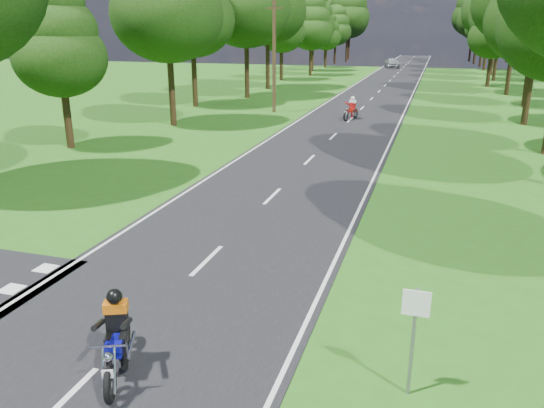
% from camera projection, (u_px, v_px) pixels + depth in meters
% --- Properties ---
extents(ground, '(160.00, 160.00, 0.00)m').
position_uv_depth(ground, '(172.00, 295.00, 12.43)').
color(ground, '#2D5A14').
rests_on(ground, ground).
extents(main_road, '(7.00, 140.00, 0.02)m').
position_uv_depth(main_road, '(385.00, 86.00, 57.78)').
color(main_road, black).
rests_on(main_road, ground).
extents(road_markings, '(7.40, 140.00, 0.01)m').
position_uv_depth(road_markings, '(382.00, 87.00, 56.11)').
color(road_markings, silver).
rests_on(road_markings, main_road).
extents(treeline, '(40.00, 115.35, 14.78)m').
position_uv_depth(treeline, '(410.00, 8.00, 63.91)').
color(treeline, black).
rests_on(treeline, ground).
extents(telegraph_pole, '(1.20, 0.26, 8.00)m').
position_uv_depth(telegraph_pole, '(274.00, 56.00, 38.22)').
color(telegraph_pole, '#382616').
rests_on(telegraph_pole, ground).
extents(road_sign, '(0.45, 0.07, 2.00)m').
position_uv_depth(road_sign, '(414.00, 325.00, 8.64)').
color(road_sign, slate).
rests_on(road_sign, ground).
extents(rider_near_blue, '(1.31, 1.97, 1.56)m').
position_uv_depth(rider_near_blue, '(116.00, 334.00, 9.37)').
color(rider_near_blue, '#0D0E94').
rests_on(rider_near_blue, main_road).
extents(rider_far_red, '(1.11, 1.97, 1.56)m').
position_uv_depth(rider_far_red, '(351.00, 108.00, 35.95)').
color(rider_far_red, '#B11B0D').
rests_on(rider_far_red, main_road).
extents(distant_car, '(3.06, 4.83, 1.53)m').
position_uv_depth(distant_car, '(392.00, 63.00, 83.60)').
color(distant_car, '#B1B3B9').
rests_on(distant_car, main_road).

